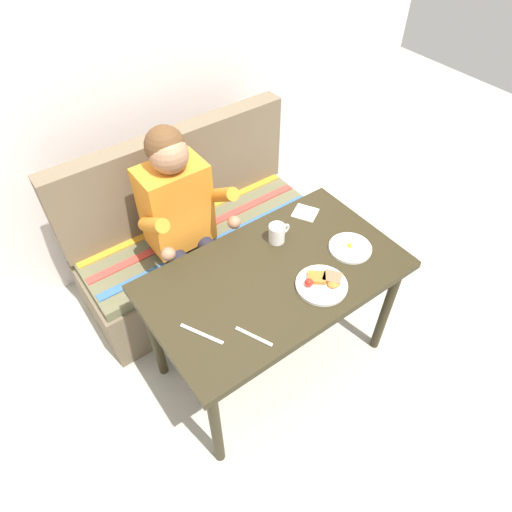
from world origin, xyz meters
TOP-DOWN VIEW (x-y plane):
  - ground_plane at (0.00, 0.00)m, footprint 8.00×8.00m
  - back_wall at (0.00, 1.27)m, footprint 4.40×0.10m
  - table at (0.00, 0.00)m, footprint 1.20×0.70m
  - couch at (0.00, 0.76)m, footprint 1.44×0.56m
  - person at (-0.15, 0.59)m, footprint 0.45×0.61m
  - plate_breakfast at (0.12, -0.18)m, footprint 0.23×0.23m
  - plate_eggs at (0.39, -0.09)m, footprint 0.21×0.21m
  - coffee_mug at (0.14, 0.17)m, footprint 0.12×0.08m
  - napkin at (0.38, 0.24)m, footprint 0.16×0.16m
  - fork at (-0.28, -0.22)m, footprint 0.08×0.16m
  - knife at (-0.44, -0.08)m, footprint 0.10×0.18m

SIDE VIEW (x-z plane):
  - ground_plane at x=0.00m, z-range 0.00..0.00m
  - couch at x=0.00m, z-range -0.17..0.83m
  - table at x=0.00m, z-range 0.28..1.01m
  - fork at x=-0.28m, z-range 0.73..0.73m
  - knife at x=-0.44m, z-range 0.73..0.73m
  - napkin at x=0.38m, z-range 0.73..0.74m
  - plate_eggs at x=0.39m, z-range 0.72..0.76m
  - person at x=-0.15m, z-range 0.13..1.35m
  - plate_breakfast at x=0.12m, z-range 0.72..0.77m
  - coffee_mug at x=0.14m, z-range 0.73..0.83m
  - back_wall at x=0.00m, z-range 0.00..2.60m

